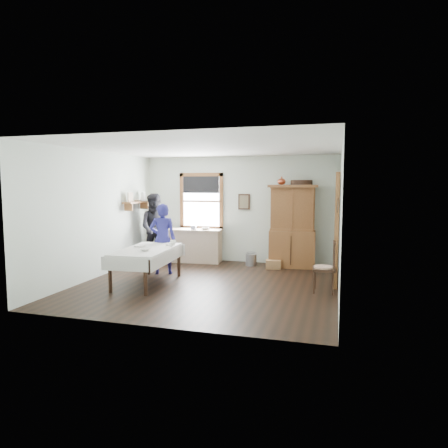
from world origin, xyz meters
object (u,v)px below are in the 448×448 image
object	(u,v)px
dining_table	(147,266)
spindle_chair	(324,267)
woman_blue	(163,242)
wicker_basket	(273,264)
pail	(251,260)
figure_dark	(156,231)
china_hutch	(292,226)
work_counter	(193,245)

from	to	relation	value
dining_table	spindle_chair	xyz separation A→B (m)	(3.42, 0.33, 0.12)
woman_blue	spindle_chair	bearing A→B (deg)	149.35
wicker_basket	woman_blue	distance (m)	2.66
spindle_chair	pail	xyz separation A→B (m)	(-1.80, 2.04, -0.34)
pail	figure_dark	bearing A→B (deg)	-173.86
pail	wicker_basket	size ratio (longest dim) A/B	0.81
china_hutch	woman_blue	size ratio (longest dim) A/B	1.36
work_counter	wicker_basket	world-z (taller)	work_counter
pail	figure_dark	size ratio (longest dim) A/B	0.17
figure_dark	spindle_chair	bearing A→B (deg)	-43.60
dining_table	spindle_chair	distance (m)	3.44
work_counter	china_hutch	bearing A→B (deg)	-3.85
pail	woman_blue	size ratio (longest dim) A/B	0.19
spindle_chair	work_counter	bearing A→B (deg)	143.62
pail	woman_blue	bearing A→B (deg)	-139.77
work_counter	china_hutch	size ratio (longest dim) A/B	0.75
figure_dark	work_counter	bearing A→B (deg)	0.22
pail	dining_table	bearing A→B (deg)	-124.42
china_hutch	spindle_chair	distance (m)	2.35
work_counter	pail	world-z (taller)	work_counter
work_counter	dining_table	distance (m)	2.44
china_hutch	woman_blue	distance (m)	3.11
spindle_chair	wicker_basket	distance (m)	2.22
woman_blue	figure_dark	size ratio (longest dim) A/B	0.89
work_counter	figure_dark	bearing A→B (deg)	-163.45
work_counter	spindle_chair	size ratio (longest dim) A/B	1.54
spindle_chair	pail	world-z (taller)	spindle_chair
wicker_basket	spindle_chair	bearing A→B (deg)	-55.99
china_hutch	dining_table	distance (m)	3.64
work_counter	spindle_chair	bearing A→B (deg)	-36.69
work_counter	china_hutch	distance (m)	2.59
work_counter	figure_dark	world-z (taller)	figure_dark
pail	wicker_basket	distance (m)	0.63
dining_table	pail	xyz separation A→B (m)	(1.62, 2.36, -0.22)
figure_dark	china_hutch	bearing A→B (deg)	-14.71
china_hutch	dining_table	bearing A→B (deg)	-140.18
spindle_chair	figure_dark	bearing A→B (deg)	153.04
china_hutch	wicker_basket	bearing A→B (deg)	-144.39
work_counter	woman_blue	xyz separation A→B (m)	(-0.16, -1.51, 0.30)
spindle_chair	wicker_basket	world-z (taller)	spindle_chair
spindle_chair	figure_dark	world-z (taller)	figure_dark
china_hutch	woman_blue	world-z (taller)	china_hutch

